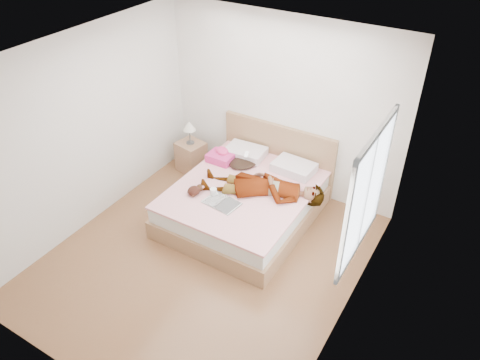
{
  "coord_description": "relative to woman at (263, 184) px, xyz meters",
  "views": [
    {
      "loc": [
        2.61,
        -3.47,
        4.21
      ],
      "look_at": [
        0.0,
        0.85,
        0.7
      ],
      "focal_mm": 35.0,
      "sensor_mm": 36.0,
      "label": 1
    }
  ],
  "objects": [
    {
      "name": "magazine",
      "position": [
        -0.33,
        -0.52,
        -0.1
      ],
      "size": [
        0.49,
        0.36,
        0.03
      ],
      "color": "silver",
      "rests_on": "bed"
    },
    {
      "name": "room_shell",
      "position": [
        1.52,
        -0.73,
        0.88
      ],
      "size": [
        4.0,
        4.0,
        4.0
      ],
      "color": "white",
      "rests_on": "ground"
    },
    {
      "name": "hair",
      "position": [
        -0.57,
        0.45,
        -0.08
      ],
      "size": [
        0.48,
        0.55,
        0.07
      ],
      "primitive_type": "ellipsoid",
      "rotation": [
        0.0,
        0.0,
        -0.19
      ],
      "color": "black",
      "rests_on": "bed"
    },
    {
      "name": "phone",
      "position": [
        -0.5,
        0.4,
        0.08
      ],
      "size": [
        0.08,
        0.11,
        0.06
      ],
      "primitive_type": "cube",
      "rotation": [
        0.44,
        0.0,
        0.33
      ],
      "color": "silver",
      "rests_on": "bed"
    },
    {
      "name": "woman",
      "position": [
        0.0,
        0.0,
        0.0
      ],
      "size": [
        1.76,
        1.12,
        0.23
      ],
      "primitive_type": "imported",
      "rotation": [
        0.0,
        0.0,
        -1.24
      ],
      "color": "silver",
      "rests_on": "bed"
    },
    {
      "name": "towel",
      "position": [
        -0.89,
        0.34,
        -0.03
      ],
      "size": [
        0.37,
        0.32,
        0.19
      ],
      "color": "#E63E88",
      "rests_on": "bed"
    },
    {
      "name": "bed",
      "position": [
        -0.25,
        0.0,
        -0.35
      ],
      "size": [
        1.8,
        2.08,
        1.0
      ],
      "color": "olive",
      "rests_on": "ground"
    },
    {
      "name": "ground",
      "position": [
        -0.25,
        -1.03,
        -0.62
      ],
      "size": [
        4.0,
        4.0,
        0.0
      ],
      "primitive_type": "plane",
      "color": "#552E1A",
      "rests_on": "ground"
    },
    {
      "name": "coffee_mug",
      "position": [
        -0.51,
        -0.43,
        -0.06
      ],
      "size": [
        0.14,
        0.11,
        0.1
      ],
      "color": "white",
      "rests_on": "bed"
    },
    {
      "name": "plush_toy",
      "position": [
        -0.73,
        -0.54,
        -0.05
      ],
      "size": [
        0.2,
        0.25,
        0.13
      ],
      "color": "black",
      "rests_on": "bed"
    },
    {
      "name": "nightstand",
      "position": [
        -1.6,
        0.54,
        -0.33
      ],
      "size": [
        0.47,
        0.43,
        0.87
      ],
      "color": "olive",
      "rests_on": "ground"
    }
  ]
}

